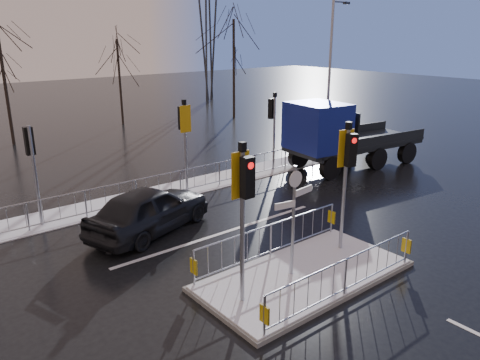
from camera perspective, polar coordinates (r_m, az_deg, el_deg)
ground at (r=13.29m, az=7.81°, el=-11.69°), size 120.00×120.00×0.00m
snow_verge at (r=19.63m, az=-10.63°, el=-1.87°), size 30.00×2.00×0.04m
lane_markings at (r=13.10m, az=8.88°, el=-12.20°), size 8.00×11.38×0.01m
traffic_island at (r=13.11m, az=7.81°, el=-10.20°), size 6.00×3.04×4.15m
far_kerb_fixtures at (r=19.03m, az=-9.29°, el=0.74°), size 18.00×0.65×3.83m
car_far_lane at (r=15.97m, az=-10.99°, el=-3.51°), size 5.05×3.30×1.60m
flatbed_truck at (r=22.98m, az=11.28°, el=5.52°), size 7.48×3.45×3.35m
tree_far_a at (r=30.59m, az=-27.05°, el=12.70°), size 3.75×3.75×7.08m
tree_far_b at (r=35.08m, az=-14.57°, el=13.36°), size 3.25×3.25×6.14m
tree_far_c at (r=36.64m, az=-0.77°, el=15.58°), size 4.00×4.00×7.55m
street_lamp_right at (r=25.25m, az=10.96°, el=12.61°), size 1.25×0.18×8.00m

